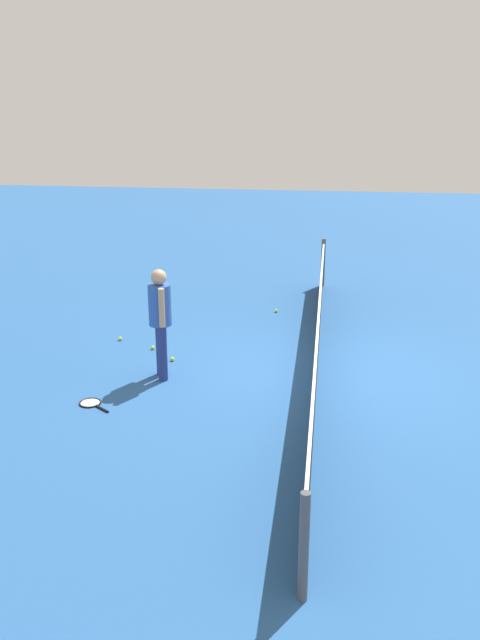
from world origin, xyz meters
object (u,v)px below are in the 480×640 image
at_px(tennis_racket_near_player, 91,403).
at_px(player_near_side, 160,315).
at_px(tennis_ball_baseline, 276,311).
at_px(tennis_ball_near_player, 153,348).
at_px(tennis_ball_midcourt, 172,359).
at_px(tennis_ball_by_net, 120,339).

bearing_deg(tennis_racket_near_player, player_near_side, 144.28).
xyz_separation_m(tennis_racket_near_player, tennis_ball_baseline, (-4.47, 2.24, 0.02)).
xyz_separation_m(tennis_ball_near_player, tennis_ball_baseline, (-2.29, 1.91, 0.00)).
height_order(tennis_racket_near_player, tennis_ball_baseline, tennis_ball_baseline).
distance_m(tennis_racket_near_player, tennis_ball_baseline, 5.00).
relative_size(tennis_ball_near_player, tennis_ball_baseline, 1.00).
bearing_deg(player_near_side, tennis_racket_near_player, -35.72).
bearing_deg(tennis_racket_near_player, tennis_ball_near_player, 171.50).
distance_m(player_near_side, tennis_racket_near_player, 1.65).
distance_m(tennis_ball_near_player, tennis_ball_midcourt, 0.65).
height_order(player_near_side, tennis_racket_near_player, player_near_side).
distance_m(tennis_racket_near_player, tennis_ball_midcourt, 1.88).
xyz_separation_m(tennis_ball_by_net, tennis_ball_baseline, (-1.94, 2.59, 0.00)).
bearing_deg(tennis_ball_baseline, tennis_ball_midcourt, -28.02).
bearing_deg(tennis_ball_baseline, tennis_ball_near_player, -39.87).
relative_size(tennis_racket_near_player, tennis_ball_by_net, 8.65).
bearing_deg(tennis_racket_near_player, tennis_ball_baseline, 153.41).
height_order(tennis_ball_midcourt, tennis_ball_baseline, same).
height_order(tennis_racket_near_player, tennis_ball_by_net, tennis_ball_by_net).
bearing_deg(tennis_ball_baseline, tennis_racket_near_player, -26.59).
distance_m(tennis_ball_midcourt, tennis_ball_baseline, 3.12).
distance_m(tennis_ball_near_player, tennis_ball_by_net, 0.76).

